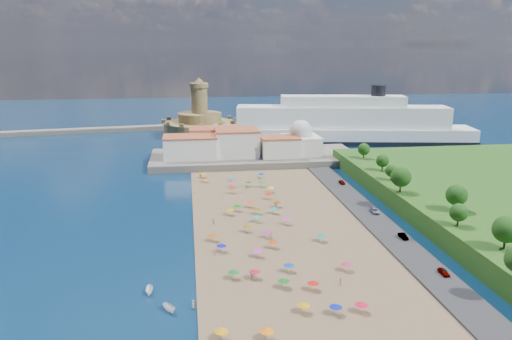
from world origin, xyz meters
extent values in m
plane|color=#071938|center=(0.00, 0.00, 0.00)|extent=(700.00, 700.00, 0.00)
cube|color=#59544C|center=(10.00, 73.00, 1.50)|extent=(90.00, 36.00, 3.00)
cube|color=#59544C|center=(-12.00, 108.00, 1.20)|extent=(18.00, 70.00, 2.40)
cube|color=#59544C|center=(-110.00, 153.00, 1.30)|extent=(199.03, 34.77, 2.60)
cube|color=silver|center=(-18.00, 69.00, 7.50)|extent=(22.00, 14.00, 9.00)
cube|color=silver|center=(2.00, 71.00, 8.50)|extent=(18.00, 16.00, 11.00)
cube|color=silver|center=(20.00, 67.00, 7.00)|extent=(16.00, 12.00, 8.00)
cube|color=silver|center=(-6.00, 83.00, 8.00)|extent=(24.00, 14.00, 10.00)
cube|color=silver|center=(30.00, 71.00, 7.00)|extent=(16.00, 16.00, 8.00)
sphere|color=silver|center=(30.00, 71.00, 13.00)|extent=(10.00, 10.00, 10.00)
cylinder|color=silver|center=(30.00, 71.00, 16.80)|extent=(1.20, 1.20, 1.60)
cylinder|color=olive|center=(-12.00, 138.00, 4.00)|extent=(40.00, 40.00, 8.00)
cylinder|color=olive|center=(-12.00, 138.00, 10.50)|extent=(24.00, 24.00, 5.00)
cylinder|color=olive|center=(-12.00, 138.00, 20.00)|extent=(9.00, 9.00, 14.00)
cylinder|color=olive|center=(-12.00, 138.00, 28.20)|extent=(10.40, 10.40, 2.40)
cone|color=olive|center=(-12.00, 138.00, 30.90)|extent=(6.00, 6.00, 3.00)
cube|color=black|center=(60.31, 108.73, 1.09)|extent=(137.66, 41.53, 2.19)
cube|color=white|center=(60.31, 108.73, 4.06)|extent=(136.61, 40.98, 8.11)
cube|color=white|center=(60.31, 108.73, 13.52)|extent=(109.34, 33.14, 10.81)
cube|color=white|center=(60.31, 108.73, 21.63)|extent=(64.28, 22.45, 5.41)
cylinder|color=black|center=(78.10, 105.88, 27.03)|extent=(7.21, 7.21, 5.41)
cylinder|color=gray|center=(1.45, -24.68, 1.25)|extent=(0.07, 0.07, 2.00)
cone|color=#AE430D|center=(1.45, -24.68, 2.15)|extent=(2.50, 2.50, 0.60)
cylinder|color=gray|center=(-9.88, -40.12, 1.25)|extent=(0.07, 0.07, 2.00)
cone|color=#126524|center=(-9.88, -40.12, 2.15)|extent=(2.50, 2.50, 0.60)
cylinder|color=gray|center=(8.19, -8.65, 1.25)|extent=(0.07, 0.07, 2.00)
cone|color=#C82A93|center=(8.19, -8.65, 2.15)|extent=(2.50, 2.50, 0.60)
cylinder|color=gray|center=(-6.29, -63.74, 1.25)|extent=(0.07, 0.07, 2.00)
cone|color=orange|center=(-6.29, -63.74, 2.15)|extent=(2.50, 2.50, 0.60)
cylinder|color=gray|center=(8.11, 7.07, 1.25)|extent=(0.07, 0.07, 2.00)
cone|color=#783A0A|center=(8.11, 7.07, 2.15)|extent=(2.50, 2.50, 0.60)
cylinder|color=gray|center=(-11.45, -25.13, 1.25)|extent=(0.07, 0.07, 2.00)
cone|color=#0D0FB3|center=(-11.45, -25.13, 2.15)|extent=(2.50, 2.50, 0.60)
cylinder|color=gray|center=(0.17, -45.65, 1.25)|extent=(0.07, 0.07, 2.00)
cone|color=#12651D|center=(0.17, -45.65, 2.15)|extent=(2.50, 2.50, 0.60)
cylinder|color=gray|center=(-13.14, -18.11, 1.25)|extent=(0.07, 0.07, 2.00)
cone|color=#C1480F|center=(-13.14, -18.11, 2.15)|extent=(2.50, 2.50, 0.60)
cylinder|color=gray|center=(6.71, 15.75, 1.25)|extent=(0.07, 0.07, 2.00)
cone|color=#F5160A|center=(6.71, 15.75, 2.15)|extent=(2.50, 2.50, 0.60)
cylinder|color=gray|center=(-13.16, 39.67, 1.25)|extent=(0.07, 0.07, 2.00)
cone|color=#8D3B0C|center=(-13.16, 39.67, 2.15)|extent=(2.50, 2.50, 0.60)
cylinder|color=gray|center=(12.88, -57.31, 1.25)|extent=(0.07, 0.07, 2.00)
cone|color=red|center=(12.88, -57.31, 2.15)|extent=(2.50, 2.50, 0.60)
cylinder|color=gray|center=(-2.98, -29.56, 1.25)|extent=(0.07, 0.07, 2.00)
cone|color=#C62ABB|center=(-2.98, -29.56, 2.15)|extent=(2.50, 2.50, 0.60)
cylinder|color=gray|center=(0.13, -5.31, 1.25)|extent=(0.07, 0.07, 2.00)
cone|color=#10997B|center=(0.13, -5.31, 2.15)|extent=(2.50, 2.50, 0.60)
cylinder|color=gray|center=(-3.53, 32.12, 1.25)|extent=(0.07, 0.07, 2.00)
cone|color=#C329A2|center=(-3.53, 32.12, 2.15)|extent=(2.50, 2.50, 0.60)
cylinder|color=gray|center=(8.91, 23.43, 1.25)|extent=(0.07, 0.07, 2.00)
cone|color=#FFB90D|center=(8.91, 23.43, 2.15)|extent=(2.50, 2.50, 0.60)
cylinder|color=gray|center=(-4.56, 5.09, 1.25)|extent=(0.07, 0.07, 2.00)
cone|color=#126713|center=(-4.56, 5.09, 2.15)|extent=(2.50, 2.50, 0.60)
cylinder|color=gray|center=(8.43, 42.42, 1.25)|extent=(0.07, 0.07, 2.00)
cone|color=#0B3794|center=(8.43, 42.42, 2.15)|extent=(2.50, 2.50, 0.60)
cylinder|color=gray|center=(-3.27, 39.69, 1.25)|extent=(0.07, 0.07, 2.00)
cone|color=#0E847A|center=(-3.27, 39.69, 2.15)|extent=(2.50, 2.50, 0.60)
cylinder|color=gray|center=(2.67, -38.34, 1.25)|extent=(0.07, 0.07, 2.00)
cone|color=#0C3D9E|center=(2.67, -38.34, 2.15)|extent=(2.50, 2.50, 0.60)
cylinder|color=gray|center=(14.47, -22.07, 1.25)|extent=(0.07, 0.07, 2.00)
cone|color=#0E7C83|center=(14.47, -22.07, 2.15)|extent=(2.50, 2.50, 0.60)
cylinder|color=gray|center=(-5.32, -40.57, 1.25)|extent=(0.07, 0.07, 2.00)
cone|color=#B70E37|center=(-5.32, -40.57, 2.15)|extent=(2.50, 2.50, 0.60)
cylinder|color=gray|center=(2.01, -55.97, 1.25)|extent=(0.07, 0.07, 2.00)
cone|color=#CD940B|center=(2.01, -55.97, 2.15)|extent=(2.50, 2.50, 0.60)
cylinder|color=gray|center=(7.82, -57.43, 1.25)|extent=(0.07, 0.07, 2.00)
cone|color=#0C1DA1|center=(7.82, -57.43, 2.15)|extent=(2.50, 2.50, 0.60)
cylinder|color=gray|center=(-13.83, 45.93, 1.25)|extent=(0.07, 0.07, 2.00)
cone|color=orange|center=(-13.83, 45.93, 2.15)|extent=(2.50, 2.50, 0.60)
cylinder|color=gray|center=(-14.07, -62.70, 1.25)|extent=(0.07, 0.07, 2.00)
cone|color=orange|center=(-14.07, -62.70, 2.15)|extent=(2.50, 2.50, 0.60)
cylinder|color=gray|center=(6.78, 30.56, 1.25)|extent=(0.07, 0.07, 2.00)
cone|color=#167E3C|center=(6.78, 30.56, 2.15)|extent=(2.50, 2.50, 0.60)
cylinder|color=gray|center=(5.97, -47.48, 1.25)|extent=(0.07, 0.07, 2.00)
cone|color=red|center=(5.97, -47.48, 2.15)|extent=(2.50, 2.50, 0.60)
cylinder|color=gray|center=(1.00, -17.68, 1.25)|extent=(0.07, 0.07, 2.00)
cone|color=#A6239E|center=(1.00, -17.68, 2.15)|extent=(2.50, 2.50, 0.60)
cylinder|color=gray|center=(2.25, 31.52, 1.25)|extent=(0.07, 0.07, 2.00)
cone|color=#1B6111|center=(2.25, 31.52, 2.15)|extent=(2.50, 2.50, 0.60)
cylinder|color=gray|center=(6.12, 1.29, 1.25)|extent=(0.07, 0.07, 2.00)
cone|color=#0F8F77|center=(6.12, 1.29, 2.15)|extent=(2.50, 2.50, 0.60)
cylinder|color=gray|center=(-7.02, 1.49, 1.25)|extent=(0.07, 0.07, 2.00)
cone|color=orange|center=(-7.02, 1.49, 2.15)|extent=(2.50, 2.50, 0.60)
cylinder|color=gray|center=(-3.57, -12.82, 1.25)|extent=(0.07, 0.07, 2.00)
cone|color=#7E5F0B|center=(-3.57, -12.82, 2.15)|extent=(2.50, 2.50, 0.60)
cylinder|color=gray|center=(-0.09, 7.93, 1.25)|extent=(0.07, 0.07, 2.00)
cone|color=#FD3F0B|center=(-0.09, 7.93, 2.15)|extent=(2.50, 2.50, 0.60)
cylinder|color=gray|center=(15.62, -39.60, 1.25)|extent=(0.07, 0.07, 2.00)
cone|color=#AD2552|center=(15.62, -39.60, 2.15)|extent=(2.50, 2.50, 0.60)
cylinder|color=gray|center=(-4.51, 24.33, 1.25)|extent=(0.07, 0.07, 2.00)
cone|color=#AC3C0D|center=(-4.51, 24.33, 2.15)|extent=(2.50, 2.50, 0.60)
cylinder|color=gray|center=(1.06, 1.49, 1.25)|extent=(0.07, 0.07, 2.00)
cone|color=#83540B|center=(1.06, 1.49, 2.15)|extent=(2.50, 2.50, 0.60)
imported|color=tan|center=(-5.96, -41.38, 1.18)|extent=(1.80, 1.18, 1.85)
imported|color=tan|center=(0.95, 27.96, 1.08)|extent=(0.98, 0.87, 1.65)
imported|color=tan|center=(-18.78, -51.31, 1.08)|extent=(0.80, 0.95, 1.66)
imported|color=tan|center=(7.73, 6.71, 1.12)|extent=(0.68, 0.48, 1.74)
imported|color=tan|center=(-12.44, -5.74, 1.14)|extent=(1.07, 1.09, 1.77)
imported|color=tan|center=(2.36, -16.52, 1.04)|extent=(0.61, 0.84, 1.58)
imported|color=tan|center=(-13.15, -27.38, 1.14)|extent=(0.51, 0.70, 1.79)
imported|color=tan|center=(12.22, -46.17, 1.14)|extent=(0.78, 1.13, 1.78)
imported|color=tan|center=(-14.56, 45.53, 1.20)|extent=(1.17, 0.65, 1.89)
imported|color=tan|center=(-17.03, 23.43, 1.15)|extent=(1.33, 1.10, 1.79)
imported|color=tan|center=(7.27, 38.22, 1.16)|extent=(0.87, 1.28, 1.83)
imported|color=white|center=(-23.31, -51.65, 0.73)|extent=(3.19, 3.99, 1.47)
imported|color=white|center=(-27.57, -43.91, 0.73)|extent=(1.50, 3.79, 1.45)
imported|color=gray|center=(36.00, -23.88, 1.34)|extent=(1.53, 3.93, 1.28)
imported|color=gray|center=(36.00, -3.38, 1.38)|extent=(2.09, 4.79, 1.37)
imported|color=gray|center=(36.00, 29.11, 1.34)|extent=(1.66, 3.82, 1.28)
imported|color=gray|center=(36.00, -45.09, 1.33)|extent=(1.51, 3.68, 1.25)
cylinder|color=#382314|center=(49.44, -45.36, 7.66)|extent=(0.50, 0.50, 3.31)
sphere|color=#14380F|center=(49.44, -45.36, 10.64)|extent=(5.97, 5.97, 5.97)
cylinder|color=#382314|center=(47.00, -30.25, 7.25)|extent=(0.50, 0.50, 2.50)
sphere|color=#14380F|center=(47.00, -30.25, 9.50)|extent=(4.51, 4.51, 4.51)
cylinder|color=#382314|center=(52.50, -19.24, 7.60)|extent=(0.50, 0.50, 3.20)
sphere|color=#14380F|center=(52.50, -19.24, 10.48)|extent=(5.76, 5.76, 5.76)
cylinder|color=#382314|center=(44.91, -0.50, 7.72)|extent=(0.50, 0.50, 3.44)
sphere|color=#14380F|center=(44.91, -0.50, 10.82)|extent=(6.20, 6.20, 6.20)
cylinder|color=#382314|center=(47.66, 13.14, 7.15)|extent=(0.50, 0.50, 2.31)
sphere|color=#14380F|center=(47.66, 13.14, 9.23)|extent=(4.15, 4.15, 4.15)
cylinder|color=#382314|center=(49.67, 26.02, 7.28)|extent=(0.50, 0.50, 2.56)
sphere|color=#14380F|center=(49.67, 26.02, 9.59)|extent=(4.62, 4.62, 4.62)
cylinder|color=#382314|center=(49.81, 45.74, 7.33)|extent=(0.50, 0.50, 2.65)
sphere|color=#14380F|center=(49.81, 45.74, 9.71)|extent=(4.77, 4.77, 4.77)
camera|label=1|loc=(-18.54, -139.10, 49.72)|focal=35.00mm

